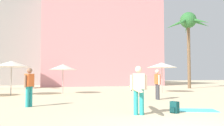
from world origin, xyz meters
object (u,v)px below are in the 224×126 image
Objects in this scene: palm_tree_far_left at (188,25)px; person_mid_left at (29,85)px; person_near_left at (157,83)px; cafe_umbrella_2 at (63,67)px; person_mid_right at (137,88)px; backpack at (174,107)px; beach_towel at (195,110)px; cafe_umbrella_3 at (162,65)px; cafe_umbrella_1 at (11,64)px.

person_mid_left is (-16.08, -11.40, -6.11)m from palm_tree_far_left.
cafe_umbrella_2 is at bearing 134.71° from person_near_left.
person_mid_right is 4.96m from person_mid_left.
beach_towel is at bearing 176.04° from backpack.
beach_towel is at bearing 12.16° from person_mid_left.
palm_tree_far_left is 9.23m from cafe_umbrella_3.
cafe_umbrella_3 is at bearing 64.92° from person_near_left.
cafe_umbrella_2 is (3.59, 0.37, -0.17)m from cafe_umbrella_1.
palm_tree_far_left is 15.41m from cafe_umbrella_2.
palm_tree_far_left reaches higher than person_near_left.
person_near_left is (8.39, -5.64, -1.25)m from cafe_umbrella_1.
person_mid_right is 1.53× the size of person_near_left.
person_mid_right is at bearing -174.66° from beach_towel.
person_near_left is (1.76, 4.65, 0.74)m from backpack.
beach_towel is 3.92× the size of backpack.
palm_tree_far_left reaches higher than person_mid_right.
person_near_left is at bearing 81.50° from beach_towel.
backpack is at bearing -104.64° from person_near_left.
cafe_umbrella_2 is 11.28m from beach_towel.
person_mid_right is at bearing -3.09° from person_mid_left.
person_mid_right is 1.54× the size of person_mid_left.
person_mid_left is at bearing -77.82° from cafe_umbrella_1.
person_near_left is 1.01× the size of person_mid_left.
palm_tree_far_left is 19.62m from backpack.
beach_towel is at bearing -111.69° from cafe_umbrella_3.
cafe_umbrella_2 reaches higher than person_mid_left.
person_near_left reaches higher than person_mid_right.
backpack is (-10.94, -14.77, -6.84)m from palm_tree_far_left.
cafe_umbrella_1 is at bearing -79.07° from backpack.
backpack is (3.04, -10.66, -1.82)m from cafe_umbrella_2.
cafe_umbrella_2 reaches higher than person_near_left.
palm_tree_far_left is at bearing 55.72° from beach_towel.
cafe_umbrella_1 is 11.50m from person_mid_right.
beach_towel is at bearing -68.01° from cafe_umbrella_2.
person_near_left is at bearing -51.41° from cafe_umbrella_2.
palm_tree_far_left is at bearing 73.19° from person_mid_left.
cafe_umbrella_3 is at bearing -140.53° from palm_tree_far_left.
cafe_umbrella_3 is at bearing 70.43° from person_mid_left.
cafe_umbrella_2 is at bearing -95.97° from backpack.
backpack is (6.63, -10.28, -1.99)m from cafe_umbrella_1.
cafe_umbrella_1 is 5.83× the size of backpack.
cafe_umbrella_3 reaches higher than person_near_left.
palm_tree_far_left is 20.05× the size of backpack.
person_near_left is (-9.18, -10.13, -6.10)m from palm_tree_far_left.
cafe_umbrella_3 is 0.93× the size of person_mid_right.
cafe_umbrella_1 is 1.44× the size of person_mid_left.
backpack is at bearing -162.08° from beach_towel.
person_mid_right is at bearing -122.99° from cafe_umbrella_3.
person_mid_left is (-6.90, -1.27, -0.01)m from person_near_left.
backpack is (-4.86, -9.76, -2.04)m from cafe_umbrella_3.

